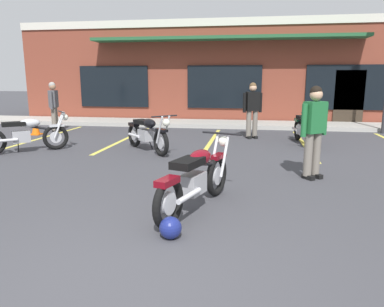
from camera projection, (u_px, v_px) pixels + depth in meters
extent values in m
plane|color=#3D3D42|center=(187.00, 177.00, 6.78)|extent=(80.00, 80.00, 0.00)
cube|color=#A8A59E|center=(222.00, 124.00, 14.04)|extent=(22.00, 1.80, 0.14)
cube|color=brown|center=(229.00, 73.00, 17.15)|extent=(17.42, 5.38, 4.10)
cube|color=beige|center=(225.00, 22.00, 14.14)|extent=(17.42, 0.06, 0.30)
cube|color=black|center=(114.00, 87.00, 15.38)|extent=(2.97, 0.06, 1.70)
cube|color=black|center=(224.00, 87.00, 14.64)|extent=(2.97, 0.06, 1.70)
cube|color=black|center=(346.00, 87.00, 13.89)|extent=(2.97, 0.06, 1.70)
cube|color=#33281E|center=(349.00, 98.00, 13.95)|extent=(1.10, 0.06, 2.10)
cube|color=#235933|center=(224.00, 38.00, 13.86)|extent=(10.45, 0.90, 0.12)
cube|color=#DBCC4C|center=(46.00, 137.00, 11.40)|extent=(0.12, 4.80, 0.01)
cube|color=#DBCC4C|center=(125.00, 139.00, 10.99)|extent=(0.12, 4.80, 0.01)
cube|color=#DBCC4C|center=(211.00, 141.00, 10.57)|extent=(0.12, 4.80, 0.01)
cube|color=#DBCC4C|center=(304.00, 144.00, 10.16)|extent=(0.12, 4.80, 0.01)
torus|color=black|center=(168.00, 203.00, 4.41)|extent=(0.30, 0.64, 0.64)
cylinder|color=#B7B7BC|center=(168.00, 203.00, 4.41)|extent=(0.15, 0.29, 0.29)
torus|color=black|center=(217.00, 176.00, 5.66)|extent=(0.30, 0.64, 0.64)
cylinder|color=#B7B7BC|center=(217.00, 176.00, 5.66)|extent=(0.15, 0.29, 0.29)
cylinder|color=silver|center=(214.00, 154.00, 5.72)|extent=(0.14, 0.32, 0.66)
cylinder|color=silver|center=(225.00, 155.00, 5.64)|extent=(0.14, 0.32, 0.66)
cylinder|color=black|center=(222.00, 133.00, 5.69)|extent=(0.64, 0.24, 0.03)
sphere|color=silver|center=(224.00, 141.00, 5.78)|extent=(0.21, 0.21, 0.17)
cube|color=maroon|center=(218.00, 156.00, 5.63)|extent=(0.25, 0.39, 0.06)
cube|color=#9E9EA3|center=(193.00, 184.00, 4.95)|extent=(0.35, 0.46, 0.28)
cylinder|color=silver|center=(189.00, 196.00, 4.57)|extent=(0.24, 0.54, 0.07)
cylinder|color=black|center=(199.00, 164.00, 5.07)|extent=(0.35, 0.91, 0.26)
ellipsoid|color=maroon|center=(200.00, 158.00, 5.08)|extent=(0.40, 0.54, 0.22)
cube|color=black|center=(188.00, 163.00, 4.76)|extent=(0.43, 0.58, 0.10)
cube|color=maroon|center=(167.00, 182.00, 4.34)|extent=(0.26, 0.39, 0.08)
cylinder|color=black|center=(179.00, 201.00, 5.02)|extent=(0.14, 0.06, 0.29)
torus|color=black|center=(56.00, 137.00, 9.32)|extent=(0.55, 0.49, 0.64)
cylinder|color=#B7B7BC|center=(56.00, 137.00, 9.32)|extent=(0.26, 0.23, 0.29)
cylinder|color=silver|center=(58.00, 124.00, 9.38)|extent=(0.28, 0.24, 0.66)
cylinder|color=silver|center=(60.00, 125.00, 9.23)|extent=(0.28, 0.24, 0.66)
cylinder|color=black|center=(61.00, 112.00, 9.28)|extent=(0.45, 0.52, 0.03)
sphere|color=silver|center=(65.00, 117.00, 9.35)|extent=(0.24, 0.24, 0.17)
cube|color=silver|center=(56.00, 125.00, 9.28)|extent=(0.37, 0.34, 0.06)
cube|color=#9E9EA3|center=(21.00, 137.00, 8.90)|extent=(0.46, 0.44, 0.28)
cylinder|color=silver|center=(5.00, 140.00, 8.61)|extent=(0.46, 0.41, 0.07)
cylinder|color=black|center=(29.00, 126.00, 8.95)|extent=(0.76, 0.66, 0.26)
ellipsoid|color=silver|center=(30.00, 123.00, 8.95)|extent=(0.53, 0.51, 0.22)
cube|color=black|center=(14.00, 124.00, 8.77)|extent=(0.58, 0.55, 0.10)
cylinder|color=black|center=(18.00, 146.00, 9.07)|extent=(0.11, 0.12, 0.29)
torus|color=black|center=(298.00, 129.00, 10.73)|extent=(0.17, 0.65, 0.64)
cylinder|color=#B7B7BC|center=(298.00, 129.00, 10.73)|extent=(0.09, 0.29, 0.29)
torus|color=black|center=(311.00, 137.00, 9.32)|extent=(0.17, 0.65, 0.64)
cylinder|color=#B7B7BC|center=(311.00, 137.00, 9.32)|extent=(0.09, 0.29, 0.29)
cylinder|color=silver|center=(317.00, 125.00, 9.15)|extent=(0.08, 0.33, 0.66)
cylinder|color=silver|center=(309.00, 125.00, 9.16)|extent=(0.08, 0.33, 0.66)
cylinder|color=black|center=(315.00, 113.00, 9.01)|extent=(0.66, 0.11, 0.03)
sphere|color=silver|center=(315.00, 119.00, 8.97)|extent=(0.19, 0.19, 0.17)
cube|color=#0F4C2D|center=(312.00, 126.00, 9.22)|extent=(0.18, 0.37, 0.06)
cube|color=#9E9EA3|center=(303.00, 130.00, 10.09)|extent=(0.28, 0.42, 0.28)
cylinder|color=silver|center=(295.00, 129.00, 10.46)|extent=(0.13, 0.55, 0.07)
cylinder|color=black|center=(306.00, 122.00, 9.84)|extent=(0.17, 0.94, 0.26)
ellipsoid|color=#0F4C2D|center=(306.00, 119.00, 9.81)|extent=(0.31, 0.51, 0.22)
cube|color=black|center=(303.00, 118.00, 10.16)|extent=(0.34, 0.55, 0.10)
cube|color=#0F4C2D|center=(298.00, 120.00, 10.69)|extent=(0.20, 0.38, 0.08)
cylinder|color=black|center=(309.00, 139.00, 10.20)|extent=(0.14, 0.04, 0.29)
torus|color=black|center=(134.00, 135.00, 9.69)|extent=(0.51, 0.53, 0.64)
cylinder|color=#B7B7BC|center=(134.00, 135.00, 9.69)|extent=(0.24, 0.25, 0.29)
torus|color=black|center=(161.00, 143.00, 8.52)|extent=(0.51, 0.53, 0.64)
cylinder|color=#B7B7BC|center=(161.00, 143.00, 8.52)|extent=(0.24, 0.25, 0.29)
cylinder|color=silver|center=(166.00, 129.00, 8.42)|extent=(0.26, 0.27, 0.66)
cylinder|color=silver|center=(159.00, 130.00, 8.32)|extent=(0.26, 0.27, 0.66)
cylinder|color=black|center=(164.00, 116.00, 8.24)|extent=(0.50, 0.48, 0.03)
sphere|color=silver|center=(166.00, 123.00, 8.21)|extent=(0.24, 0.24, 0.17)
cube|color=black|center=(162.00, 130.00, 8.43)|extent=(0.35, 0.36, 0.06)
cube|color=#9E9EA3|center=(145.00, 135.00, 9.15)|extent=(0.45, 0.46, 0.28)
cylinder|color=silver|center=(134.00, 135.00, 9.38)|extent=(0.43, 0.45, 0.07)
cylinder|color=black|center=(149.00, 126.00, 8.94)|extent=(0.69, 0.72, 0.26)
ellipsoid|color=black|center=(149.00, 123.00, 8.91)|extent=(0.52, 0.53, 0.22)
cube|color=black|center=(142.00, 122.00, 9.20)|extent=(0.56, 0.57, 0.10)
cube|color=black|center=(134.00, 124.00, 9.65)|extent=(0.36, 0.37, 0.08)
cylinder|color=black|center=(151.00, 144.00, 9.36)|extent=(0.11, 0.11, 0.29)
cube|color=black|center=(316.00, 176.00, 6.72)|extent=(0.23, 0.25, 0.08)
cube|color=black|center=(308.00, 177.00, 6.62)|extent=(0.23, 0.25, 0.08)
cylinder|color=slate|center=(316.00, 153.00, 6.67)|extent=(0.21, 0.21, 0.80)
cylinder|color=slate|center=(308.00, 154.00, 6.57)|extent=(0.21, 0.21, 0.80)
cube|color=#1E6633|center=(315.00, 117.00, 6.49)|extent=(0.44, 0.41, 0.56)
cylinder|color=#1E6633|center=(325.00, 119.00, 6.61)|extent=(0.14, 0.14, 0.58)
cylinder|color=#1E6633|center=(304.00, 120.00, 6.38)|extent=(0.14, 0.14, 0.58)
sphere|color=tan|center=(316.00, 95.00, 6.40)|extent=(0.31, 0.31, 0.22)
sphere|color=black|center=(316.00, 92.00, 6.40)|extent=(0.29, 0.29, 0.21)
cube|color=black|center=(58.00, 130.00, 12.59)|extent=(0.26, 0.15, 0.08)
cube|color=black|center=(56.00, 131.00, 12.40)|extent=(0.26, 0.15, 0.08)
cylinder|color=slate|center=(56.00, 118.00, 12.51)|extent=(0.18, 0.18, 0.80)
cylinder|color=slate|center=(54.00, 119.00, 12.31)|extent=(0.18, 0.18, 0.80)
cube|color=#4C4C51|center=(53.00, 99.00, 12.27)|extent=(0.30, 0.42, 0.56)
cylinder|color=#4C4C51|center=(56.00, 99.00, 12.53)|extent=(0.12, 0.12, 0.58)
cylinder|color=#4C4C51|center=(51.00, 100.00, 12.04)|extent=(0.12, 0.12, 0.58)
sphere|color=#A07556|center=(52.00, 87.00, 12.19)|extent=(0.26, 0.26, 0.22)
sphere|color=gray|center=(52.00, 85.00, 12.18)|extent=(0.25, 0.25, 0.21)
cube|color=black|center=(255.00, 137.00, 11.11)|extent=(0.18, 0.26, 0.08)
cube|color=black|center=(249.00, 137.00, 11.07)|extent=(0.18, 0.26, 0.08)
cylinder|color=slate|center=(255.00, 123.00, 11.06)|extent=(0.19, 0.19, 0.80)
cylinder|color=slate|center=(249.00, 123.00, 11.02)|extent=(0.19, 0.19, 0.80)
cube|color=black|center=(253.00, 101.00, 10.91)|extent=(0.43, 0.34, 0.56)
cylinder|color=black|center=(260.00, 103.00, 10.96)|extent=(0.13, 0.13, 0.58)
cylinder|color=black|center=(245.00, 103.00, 10.86)|extent=(0.13, 0.13, 0.58)
sphere|color=tan|center=(253.00, 88.00, 10.82)|extent=(0.28, 0.28, 0.22)
sphere|color=brown|center=(253.00, 86.00, 10.82)|extent=(0.27, 0.27, 0.21)
sphere|color=navy|center=(171.00, 228.00, 4.16)|extent=(0.26, 0.26, 0.26)
cube|color=black|center=(172.00, 225.00, 4.27)|extent=(0.18, 0.03, 0.09)
cube|color=orange|center=(36.00, 134.00, 11.84)|extent=(0.34, 0.34, 0.03)
cone|color=orange|center=(35.00, 126.00, 11.79)|extent=(0.26, 0.26, 0.50)
cylinder|color=white|center=(35.00, 125.00, 11.78)|extent=(0.19, 0.19, 0.06)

